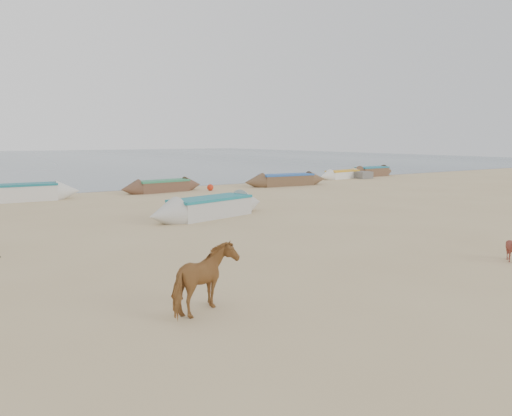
{
  "coord_description": "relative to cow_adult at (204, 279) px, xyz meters",
  "views": [
    {
      "loc": [
        -9.78,
        -10.9,
        3.5
      ],
      "look_at": [
        0.0,
        4.0,
        1.0
      ],
      "focal_mm": 35.0,
      "sensor_mm": 36.0,
      "label": 1
    }
  ],
  "objects": [
    {
      "name": "beach_clutter",
      "position": [
        9.01,
        22.25,
        -0.39
      ],
      "size": [
        44.55,
        4.23,
        0.64
      ],
      "color": "#2D6542",
      "rests_on": "ground"
    },
    {
      "name": "waterline_canoes",
      "position": [
        5.02,
        22.38,
        -0.26
      ],
      "size": [
        56.25,
        4.89,
        0.98
      ],
      "color": "brown",
      "rests_on": "ground"
    },
    {
      "name": "cow_adult",
      "position": [
        0.0,
        0.0,
        0.0
      ],
      "size": [
        1.78,
        1.41,
        1.37
      ],
      "primitive_type": "imported",
      "rotation": [
        0.0,
        0.0,
        2.06
      ],
      "color": "#915F2F",
      "rests_on": "ground"
    },
    {
      "name": "near_canoe",
      "position": [
        5.93,
        10.83,
        -0.23
      ],
      "size": [
        6.79,
        3.07,
        0.9
      ],
      "primitive_type": null,
      "rotation": [
        0.0,
        0.0,
        0.26
      ],
      "color": "beige",
      "rests_on": "ground"
    },
    {
      "name": "ground",
      "position": [
        5.31,
        2.21,
        -0.68
      ],
      "size": [
        140.0,
        140.0,
        0.0
      ],
      "primitive_type": "plane",
      "color": "tan",
      "rests_on": "ground"
    },
    {
      "name": "calf_front",
      "position": [
        9.23,
        -1.08,
        -0.3
      ],
      "size": [
        0.72,
        0.64,
        0.77
      ],
      "primitive_type": "imported",
      "rotation": [
        0.0,
        0.0,
        -1.6
      ],
      "color": "maroon",
      "rests_on": "ground"
    }
  ]
}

